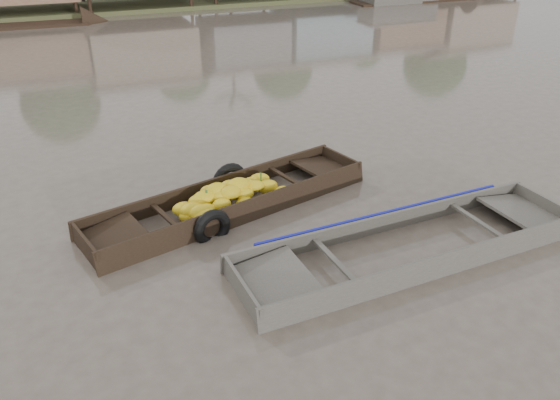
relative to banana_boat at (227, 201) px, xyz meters
name	(u,v)px	position (x,y,z in m)	size (l,w,h in m)	color
ground	(281,270)	(0.20, -2.44, -0.20)	(120.00, 120.00, 0.00)	#4E453C
banana_boat	(227,201)	(0.00, 0.00, 0.00)	(6.45, 2.97, 0.90)	black
viewer_boat	(410,250)	(2.61, -2.83, -0.15)	(6.81, 2.01, 0.54)	#433E39
distant_boats	(322,6)	(13.16, 21.95, 0.02)	(48.59, 13.93, 1.38)	black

